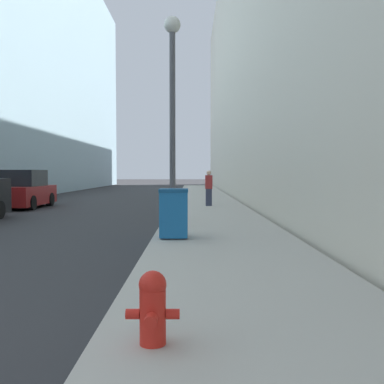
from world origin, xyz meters
name	(u,v)px	position (x,y,z in m)	size (l,w,h in m)	color
sidewalk_right	(207,205)	(5.80, 18.00, 0.06)	(3.35, 60.00, 0.12)	#ADA89E
building_right_stone	(321,48)	(13.58, 26.00, 9.78)	(12.00, 60.00, 19.55)	beige
fire_hydrant	(152,306)	(4.70, 1.30, 0.46)	(0.47, 0.36, 0.65)	red
trash_bin	(173,213)	(4.63, 7.41, 0.71)	(0.65, 0.69, 1.13)	#19609E
lamppost	(171,98)	(4.46, 10.40, 3.85)	(0.49, 0.49, 6.10)	#4C4C51
parked_sedan_near	(21,191)	(-2.74, 17.17, 0.79)	(1.97, 4.02, 1.75)	maroon
pedestrian_on_sidewalk	(208,188)	(5.80, 16.86, 0.92)	(0.32, 0.21, 1.59)	#2D3347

